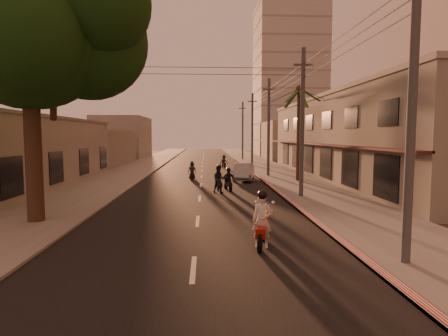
{
  "coord_description": "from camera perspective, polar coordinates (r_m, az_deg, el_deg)",
  "views": [
    {
      "loc": [
        0.36,
        -14.39,
        3.82
      ],
      "look_at": [
        1.48,
        8.02,
        1.86
      ],
      "focal_mm": 30.0,
      "sensor_mm": 36.0,
      "label": 1
    }
  ],
  "objects": [
    {
      "name": "ground",
      "position": [
        14.89,
        -4.2,
        -9.87
      ],
      "size": [
        160.0,
        160.0,
        0.0
      ],
      "primitive_type": "plane",
      "color": "#383023",
      "rests_on": "ground"
    },
    {
      "name": "road",
      "position": [
        34.6,
        -3.44,
        -1.33
      ],
      "size": [
        10.0,
        140.0,
        0.02
      ],
      "primitive_type": "cube",
      "color": "black",
      "rests_on": "ground"
    },
    {
      "name": "sidewalk_right",
      "position": [
        35.33,
        8.82,
        -1.17
      ],
      "size": [
        5.0,
        140.0,
        0.12
      ],
      "primitive_type": "cube",
      "color": "slate",
      "rests_on": "ground"
    },
    {
      "name": "sidewalk_left",
      "position": [
        35.48,
        -15.65,
        -1.27
      ],
      "size": [
        5.0,
        140.0,
        0.12
      ],
      "primitive_type": "cube",
      "color": "slate",
      "rests_on": "ground"
    },
    {
      "name": "curb_stripe",
      "position": [
        30.0,
        6.26,
        -2.16
      ],
      "size": [
        0.2,
        60.0,
        0.2
      ],
      "primitive_type": "cube",
      "color": "red",
      "rests_on": "ground"
    },
    {
      "name": "shophouse_row",
      "position": [
        35.13,
        19.97,
        4.42
      ],
      "size": [
        8.8,
        34.2,
        7.3
      ],
      "color": "gray",
      "rests_on": "ground"
    },
    {
      "name": "left_building",
      "position": [
        31.83,
        -29.66,
        2.14
      ],
      "size": [
        8.2,
        24.2,
        5.2
      ],
      "color": "#9C968C",
      "rests_on": "ground"
    },
    {
      "name": "distant_tower",
      "position": [
        72.82,
        9.82,
        12.96
      ],
      "size": [
        12.1,
        12.1,
        28.0
      ],
      "color": "#B7B5B2",
      "rests_on": "ground"
    },
    {
      "name": "broadleaf_tree",
      "position": [
        18.54,
        -26.38,
        19.04
      ],
      "size": [
        9.6,
        8.7,
        12.1
      ],
      "color": "black",
      "rests_on": "ground"
    },
    {
      "name": "palm_tree",
      "position": [
        31.51,
        11.4,
        10.96
      ],
      "size": [
        5.0,
        5.0,
        8.2
      ],
      "color": "black",
      "rests_on": "ground"
    },
    {
      "name": "utility_poles",
      "position": [
        34.99,
        6.85,
        9.41
      ],
      "size": [
        1.2,
        48.26,
        9.0
      ],
      "color": "#38383A",
      "rests_on": "ground"
    },
    {
      "name": "filler_right",
      "position": [
        60.94,
        10.09,
        4.15
      ],
      "size": [
        8.0,
        14.0,
        6.0
      ],
      "primitive_type": "cube",
      "color": "#9C968C",
      "rests_on": "ground"
    },
    {
      "name": "filler_left_near",
      "position": [
        50.5,
        -19.41,
        2.87
      ],
      "size": [
        8.0,
        14.0,
        4.4
      ],
      "primitive_type": "cube",
      "color": "#9C968C",
      "rests_on": "ground"
    },
    {
      "name": "filler_left_far",
      "position": [
        67.93,
        -15.12,
        4.55
      ],
      "size": [
        8.0,
        14.0,
        7.0
      ],
      "primitive_type": "cube",
      "color": "#9C968C",
      "rests_on": "ground"
    },
    {
      "name": "scooter_red",
      "position": [
        12.9,
        5.86,
        -8.2
      ],
      "size": [
        0.99,
        1.97,
        1.99
      ],
      "rotation": [
        0.0,
        0.0,
        -0.26
      ],
      "color": "black",
      "rests_on": "ground"
    },
    {
      "name": "scooter_mid_a",
      "position": [
        25.01,
        -0.75,
        -1.82
      ],
      "size": [
        0.99,
        1.92,
        1.89
      ],
      "rotation": [
        0.0,
        0.0,
        0.1
      ],
      "color": "black",
      "rests_on": "ground"
    },
    {
      "name": "scooter_mid_b",
      "position": [
        25.76,
        0.67,
        -1.88
      ],
      "size": [
        1.07,
        1.62,
        1.61
      ],
      "rotation": [
        0.0,
        0.0,
        0.24
      ],
      "color": "black",
      "rests_on": "ground"
    },
    {
      "name": "scooter_far_a",
      "position": [
        32.51,
        -4.88,
        -0.5
      ],
      "size": [
        0.76,
        1.63,
        1.59
      ],
      "rotation": [
        0.0,
        0.0,
        0.03
      ],
      "color": "black",
      "rests_on": "ground"
    },
    {
      "name": "scooter_far_b",
      "position": [
        43.55,
        -0.01,
        0.92
      ],
      "size": [
        1.16,
        1.6,
        1.58
      ],
      "rotation": [
        0.0,
        0.0,
        0.18
      ],
      "color": "black",
      "rests_on": "ground"
    },
    {
      "name": "parked_car",
      "position": [
        31.73,
        3.06,
        -0.61
      ],
      "size": [
        3.14,
        4.94,
        1.44
      ],
      "primitive_type": "imported",
      "rotation": [
        0.0,
        0.0,
        -0.19
      ],
      "color": "gray",
      "rests_on": "ground"
    }
  ]
}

